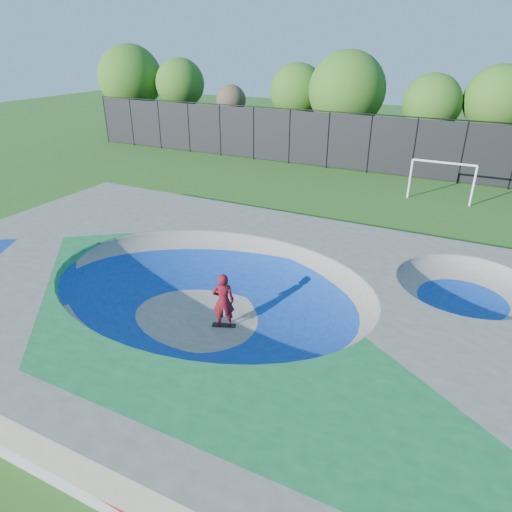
% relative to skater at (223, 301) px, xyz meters
% --- Properties ---
extents(ground, '(120.00, 120.00, 0.00)m').
position_rel_skater_xyz_m(ground, '(-0.62, 0.21, -0.96)').
color(ground, '#255718').
rests_on(ground, ground).
extents(skate_deck, '(22.00, 14.00, 1.50)m').
position_rel_skater_xyz_m(skate_deck, '(-0.62, 0.21, -0.21)').
color(skate_deck, gray).
rests_on(skate_deck, ground).
extents(skater, '(0.84, 0.74, 1.93)m').
position_rel_skater_xyz_m(skater, '(0.00, 0.00, 0.00)').
color(skater, '#B70E1B').
rests_on(skater, ground).
extents(skateboard, '(0.81, 0.47, 0.05)m').
position_rel_skater_xyz_m(skateboard, '(0.00, 0.00, -0.94)').
color(skateboard, black).
rests_on(skateboard, ground).
extents(soccer_goal, '(3.55, 0.12, 2.34)m').
position_rel_skater_xyz_m(soccer_goal, '(4.70, 16.70, 0.67)').
color(soccer_goal, white).
rests_on(soccer_goal, ground).
extents(fence, '(48.09, 0.09, 4.04)m').
position_rel_skater_xyz_m(fence, '(-0.62, 21.21, 1.13)').
color(fence, black).
rests_on(fence, ground).
extents(treeline, '(52.85, 6.67, 8.32)m').
position_rel_skater_xyz_m(treeline, '(-1.60, 25.69, 3.98)').
color(treeline, '#4B3825').
rests_on(treeline, ground).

